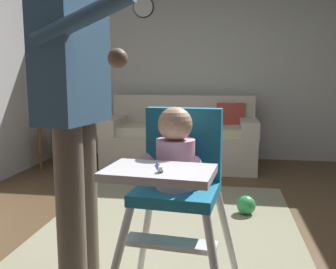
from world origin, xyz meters
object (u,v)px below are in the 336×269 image
object	(u,v)px
toy_ball	(246,205)
couch	(181,139)
adult_standing	(75,111)
wall_clock	(143,7)
side_table	(60,136)
high_chair	(177,172)
sippy_cup	(59,121)

from	to	relation	value
toy_ball	couch	bearing A→B (deg)	114.14
adult_standing	wall_clock	xyz separation A→B (m)	(-0.40, 3.35, 1.06)
side_table	couch	bearing A→B (deg)	12.75
high_chair	toy_ball	xyz separation A→B (m)	(0.39, 1.35, -0.61)
sippy_cup	toy_ball	bearing A→B (deg)	-30.61
high_chair	side_table	distance (m)	3.20
side_table	wall_clock	distance (m)	2.01
toy_ball	sippy_cup	bearing A→B (deg)	149.39
high_chair	side_table	size ratio (longest dim) A/B	1.89
adult_standing	toy_ball	bearing A→B (deg)	64.65
side_table	high_chair	bearing A→B (deg)	-55.91
toy_ball	side_table	xyz separation A→B (m)	(-2.17, 1.28, 0.30)
side_table	wall_clock	world-z (taller)	wall_clock
adult_standing	side_table	xyz separation A→B (m)	(-1.28, 2.55, -0.56)
wall_clock	adult_standing	bearing A→B (deg)	-83.17
high_chair	toy_ball	bearing A→B (deg)	169.82
couch	side_table	xyz separation A→B (m)	(-1.45, -0.33, 0.05)
toy_ball	side_table	bearing A→B (deg)	149.47
high_chair	side_table	bearing A→B (deg)	-140.12
adult_standing	wall_clock	distance (m)	3.54
adult_standing	high_chair	bearing A→B (deg)	-0.07
couch	sippy_cup	xyz separation A→B (m)	(-1.44, -0.33, 0.24)
side_table	wall_clock	size ratio (longest dim) A/B	1.89
high_chair	couch	bearing A→B (deg)	-167.80
side_table	sippy_cup	xyz separation A→B (m)	(0.01, 0.00, 0.19)
wall_clock	sippy_cup	bearing A→B (deg)	-137.26
couch	high_chair	xyz separation A→B (m)	(0.33, -2.96, 0.35)
high_chair	wall_clock	distance (m)	3.79
toy_ball	adult_standing	bearing A→B (deg)	-125.10
couch	adult_standing	xyz separation A→B (m)	(-0.17, -2.88, 0.61)
couch	adult_standing	distance (m)	2.94
adult_standing	side_table	world-z (taller)	adult_standing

